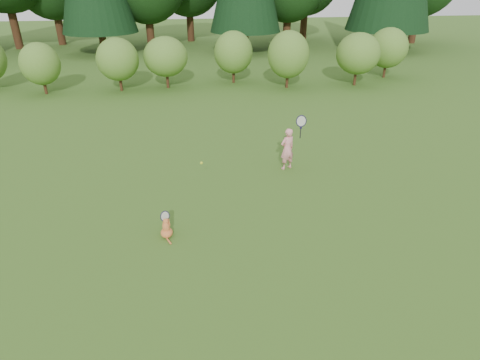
{
  "coord_description": "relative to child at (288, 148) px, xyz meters",
  "views": [
    {
      "loc": [
        -0.96,
        -7.79,
        5.13
      ],
      "look_at": [
        0.2,
        0.8,
        0.7
      ],
      "focal_mm": 30.0,
      "sensor_mm": 36.0,
      "label": 1
    }
  ],
  "objects": [
    {
      "name": "cat",
      "position": [
        -3.44,
        -3.04,
        -0.43
      ],
      "size": [
        0.32,
        0.6,
        0.62
      ],
      "rotation": [
        0.0,
        0.0,
        -0.05
      ],
      "color": "orange",
      "rests_on": "ground"
    },
    {
      "name": "shrub_row",
      "position": [
        -1.86,
        10.27,
        0.74
      ],
      "size": [
        28.0,
        3.0,
        2.8
      ],
      "primitive_type": null,
      "color": "#4C7223",
      "rests_on": "ground"
    },
    {
      "name": "child",
      "position": [
        0.0,
        0.0,
        0.0
      ],
      "size": [
        0.73,
        0.46,
        1.88
      ],
      "rotation": [
        0.0,
        0.0,
        3.55
      ],
      "color": "pink",
      "rests_on": "ground"
    },
    {
      "name": "ground",
      "position": [
        -1.86,
        -2.73,
        -0.66
      ],
      "size": [
        100.0,
        100.0,
        0.0
      ],
      "primitive_type": "plane",
      "color": "#2A5317",
      "rests_on": "ground"
    },
    {
      "name": "tennis_ball",
      "position": [
        -2.55,
        -1.01,
        0.13
      ],
      "size": [
        0.07,
        0.07,
        0.07
      ],
      "color": "#A0CA17",
      "rests_on": "ground"
    }
  ]
}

